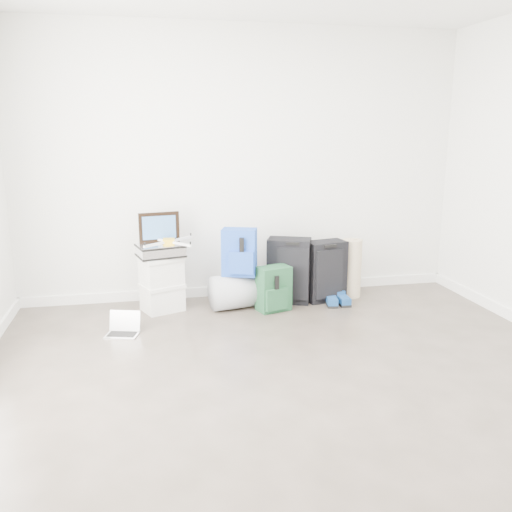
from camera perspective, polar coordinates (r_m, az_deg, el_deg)
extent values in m
plane|color=#3B342B|center=(3.53, 6.39, -15.93)|extent=(5.00, 5.00, 0.00)
cube|color=silver|center=(5.52, -1.39, 9.54)|extent=(4.50, 0.02, 2.70)
cube|color=white|center=(5.74, -1.29, -3.53)|extent=(4.50, 0.02, 0.10)
cube|color=silver|center=(5.30, -9.82, -4.46)|extent=(0.44, 0.40, 0.23)
cube|color=silver|center=(5.26, -9.88, -3.08)|extent=(0.46, 0.42, 0.04)
cube|color=silver|center=(5.22, -9.93, -1.67)|extent=(0.44, 0.40, 0.23)
cube|color=silver|center=(5.19, -9.99, -0.26)|extent=(0.46, 0.42, 0.04)
cube|color=#B2B2B7|center=(5.17, -10.03, 0.58)|extent=(0.47, 0.39, 0.12)
cube|color=black|center=(5.23, -10.16, 3.00)|extent=(0.38, 0.09, 0.29)
cube|color=#27629D|center=(5.22, -10.15, 2.97)|extent=(0.31, 0.06, 0.22)
cube|color=gold|center=(5.14, -9.17, 1.51)|extent=(0.12, 0.12, 0.05)
cube|color=white|center=(5.24, -7.96, 1.78)|extent=(0.24, 0.21, 0.02)
cube|color=white|center=(5.25, -10.26, 1.72)|extent=(0.21, 0.24, 0.02)
cube|color=white|center=(5.04, -10.42, 1.23)|extent=(0.24, 0.21, 0.02)
cube|color=white|center=(5.03, -8.02, 1.30)|extent=(0.21, 0.24, 0.02)
cylinder|color=gray|center=(5.29, -1.78, -3.69)|extent=(0.60, 0.43, 0.34)
cube|color=#1934A6|center=(5.16, -1.77, 0.41)|extent=(0.37, 0.29, 0.45)
cube|color=#1934A6|center=(5.08, -1.55, -0.69)|extent=(0.24, 0.14, 0.21)
cube|color=black|center=(5.43, 3.48, -1.52)|extent=(0.48, 0.38, 0.65)
cube|color=black|center=(5.31, 3.86, -1.89)|extent=(0.30, 0.15, 0.52)
cube|color=black|center=(5.24, 3.90, 1.33)|extent=(0.13, 0.07, 0.03)
cube|color=#153A23|center=(5.20, 1.87, -3.45)|extent=(0.35, 0.27, 0.43)
cube|color=#153A23|center=(5.12, 2.14, -4.56)|extent=(0.23, 0.12, 0.21)
cube|color=black|center=(5.52, 7.30, -1.57)|extent=(0.43, 0.30, 0.61)
cube|color=black|center=(5.40, 7.74, -1.91)|extent=(0.29, 0.09, 0.49)
cube|color=black|center=(5.34, 7.81, 1.05)|extent=(0.14, 0.05, 0.03)
cube|color=black|center=(5.46, 7.91, -4.96)|extent=(0.14, 0.27, 0.02)
cube|color=#184C93|center=(5.45, 7.92, -4.53)|extent=(0.14, 0.26, 0.06)
cube|color=black|center=(5.50, 9.05, -4.87)|extent=(0.10, 0.26, 0.02)
cube|color=#184C93|center=(5.49, 9.07, -4.44)|extent=(0.10, 0.25, 0.06)
cylinder|color=tan|center=(5.68, 10.03, -1.28)|extent=(0.20, 0.20, 0.60)
cube|color=silver|center=(4.78, -13.91, -8.07)|extent=(0.31, 0.26, 0.01)
cube|color=black|center=(4.77, -13.92, -7.99)|extent=(0.26, 0.19, 0.00)
cube|color=black|center=(4.82, -13.62, -6.62)|extent=(0.26, 0.09, 0.18)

